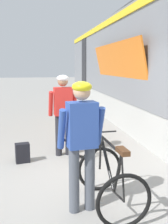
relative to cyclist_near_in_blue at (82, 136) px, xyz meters
name	(u,v)px	position (x,y,z in m)	size (l,w,h in m)	color
ground_plane	(84,176)	(0.23, 1.09, -1.05)	(80.00, 80.00, 0.00)	gray
cyclist_near_in_blue	(82,136)	(0.00, 0.00, 0.00)	(0.64, 0.36, 1.76)	#4C515B
cyclist_far_in_red	(63,108)	(0.00, 2.28, 0.00)	(0.63, 0.34, 1.76)	#232328
bicycle_near_black	(111,180)	(0.40, 0.00, -0.65)	(0.76, 1.10, 0.99)	black
bicycle_far_white	(79,134)	(0.39, 2.49, -0.65)	(0.81, 1.13, 0.99)	black
backpack_on_platform	(23,153)	(-0.87, 1.98, -0.85)	(0.28, 0.18, 0.40)	black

